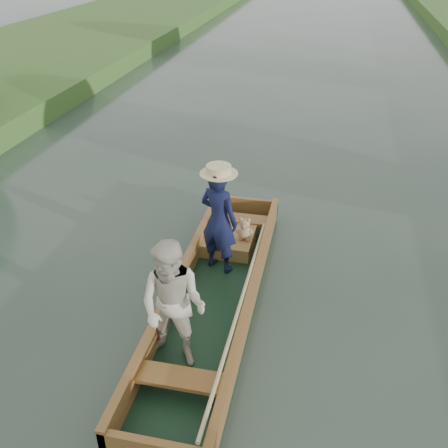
# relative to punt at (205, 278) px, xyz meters

# --- Properties ---
(ground) EXTENTS (120.00, 120.00, 0.00)m
(ground) POSITION_rel_punt_xyz_m (0.10, 0.14, -0.56)
(ground) COLOR #283D30
(ground) RESTS_ON ground
(trees_far) EXTENTS (22.33, 11.99, 4.64)m
(trees_far) POSITION_rel_punt_xyz_m (3.19, 6.45, 2.00)
(trees_far) COLOR #47331E
(trees_far) RESTS_ON ground
(punt) EXTENTS (1.18, 5.00, 1.72)m
(punt) POSITION_rel_punt_xyz_m (0.00, 0.00, 0.00)
(punt) COLOR black
(punt) RESTS_ON ground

